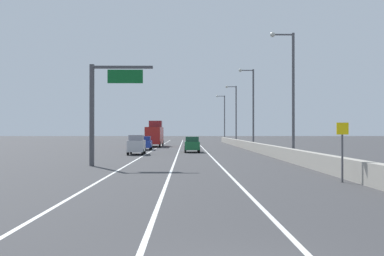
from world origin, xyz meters
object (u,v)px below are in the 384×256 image
at_px(speed_advisory_sign, 342,147).
at_px(box_truck, 155,135).
at_px(car_green_1, 192,144).
at_px(lamp_post_right_third, 252,104).
at_px(overhead_sign_gantry, 102,102).
at_px(lamp_post_right_second, 291,88).
at_px(lamp_post_right_fifth, 224,115).
at_px(car_blue_2, 144,143).
at_px(car_silver_0, 137,145).
at_px(lamp_post_right_fourth, 235,111).

xyz_separation_m(speed_advisory_sign, box_truck, (-13.03, 52.15, 0.21)).
height_order(speed_advisory_sign, box_truck, box_truck).
xyz_separation_m(speed_advisory_sign, car_green_1, (-7.11, 32.08, -0.81)).
xyz_separation_m(lamp_post_right_third, box_truck, (-14.26, 12.50, -4.38)).
bearing_deg(lamp_post_right_third, car_green_1, -137.78).
bearing_deg(box_truck, car_green_1, -73.57).
xyz_separation_m(overhead_sign_gantry, box_truck, (1.02, 41.27, -2.75)).
distance_m(lamp_post_right_second, lamp_post_right_fifth, 69.25).
height_order(lamp_post_right_third, box_truck, lamp_post_right_third).
relative_size(lamp_post_right_third, car_blue_2, 2.44).
bearing_deg(lamp_post_right_fifth, speed_advisory_sign, -90.79).
relative_size(lamp_post_right_second, car_green_1, 2.59).
bearing_deg(overhead_sign_gantry, car_silver_0, 87.20).
bearing_deg(overhead_sign_gantry, car_green_1, 71.89).
relative_size(lamp_post_right_second, car_blue_2, 2.44).
height_order(lamp_post_right_second, box_truck, lamp_post_right_second).
bearing_deg(box_truck, car_silver_0, -90.52).
relative_size(lamp_post_right_second, lamp_post_right_fourth, 1.00).
bearing_deg(lamp_post_right_second, car_green_1, 118.35).
distance_m(car_silver_0, box_truck, 25.17).
bearing_deg(lamp_post_right_second, lamp_post_right_fourth, 89.81).
xyz_separation_m(speed_advisory_sign, lamp_post_right_second, (1.26, 16.56, 4.59)).
relative_size(speed_advisory_sign, lamp_post_right_second, 0.27).
height_order(overhead_sign_gantry, speed_advisory_sign, overhead_sign_gantry).
distance_m(overhead_sign_gantry, box_truck, 41.37).
xyz_separation_m(lamp_post_right_fifth, car_green_1, (-8.30, -53.74, -5.41)).
bearing_deg(lamp_post_right_fourth, lamp_post_right_third, -90.46).
bearing_deg(lamp_post_right_fourth, car_green_1, -105.54).
xyz_separation_m(speed_advisory_sign, car_silver_0, (-13.26, 26.99, -0.70)).
bearing_deg(box_truck, car_blue_2, -92.15).
xyz_separation_m(overhead_sign_gantry, car_green_1, (6.93, 21.20, -3.78)).
bearing_deg(car_green_1, lamp_post_right_fifth, 81.22).
xyz_separation_m(lamp_post_right_second, lamp_post_right_fourth, (0.15, 46.17, 0.00)).
bearing_deg(speed_advisory_sign, car_blue_2, 109.08).
relative_size(overhead_sign_gantry, car_silver_0, 1.65).
relative_size(lamp_post_right_second, box_truck, 1.20).
bearing_deg(car_blue_2, car_green_1, -47.58).
height_order(lamp_post_right_second, lamp_post_right_fourth, same).
xyz_separation_m(car_blue_2, box_truck, (0.49, 13.06, 1.04)).
bearing_deg(lamp_post_right_second, lamp_post_right_third, 90.08).
relative_size(car_silver_0, box_truck, 0.49).
relative_size(overhead_sign_gantry, lamp_post_right_fifth, 0.67).
distance_m(overhead_sign_gantry, car_blue_2, 28.47).
height_order(car_green_1, box_truck, box_truck).
relative_size(speed_advisory_sign, car_silver_0, 0.66).
distance_m(overhead_sign_gantry, lamp_post_right_third, 32.61).
relative_size(speed_advisory_sign, lamp_post_right_fourth, 0.27).
xyz_separation_m(lamp_post_right_second, car_silver_0, (-14.52, 10.43, -5.29)).
height_order(lamp_post_right_third, car_silver_0, lamp_post_right_third).
height_order(lamp_post_right_third, lamp_post_right_fourth, same).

